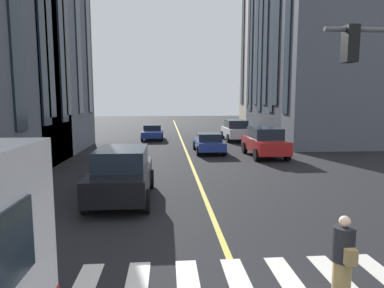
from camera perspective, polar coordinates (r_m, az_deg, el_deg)
lane_centre_line at (r=24.34m, az=-1.07°, el=-1.11°), size 80.00×0.16×0.01m
car_white_trailing at (r=30.74m, az=7.44°, el=2.38°), size 4.70×2.14×1.88m
car_blue_parked_b at (r=31.60m, az=-6.75°, el=2.03°), size 4.40×1.95×1.37m
car_red_parked_a at (r=21.98m, az=12.28°, el=0.36°), size 4.70×2.14×1.88m
car_black_far at (r=12.36m, az=-11.84°, el=-4.90°), size 4.70×2.14×1.88m
car_blue_oncoming at (r=23.35m, az=2.87°, el=0.26°), size 4.40×1.95×1.37m
pedestrian_near at (r=6.80m, az=24.33°, el=-17.36°), size 0.50×0.38×1.55m
building_right_near at (r=37.10m, az=21.08°, el=19.36°), size 15.07×12.65×23.25m
building_right_far at (r=32.98m, az=19.74°, el=17.10°), size 14.14×8.27×18.84m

